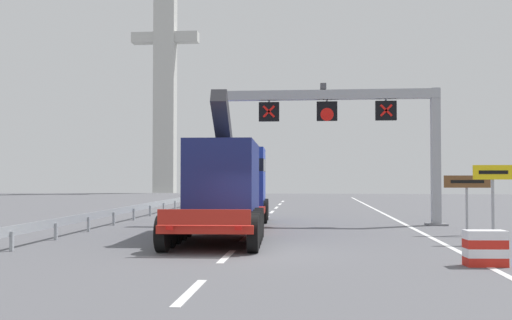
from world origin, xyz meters
The scene contains 10 objects.
ground centered at (0.00, 0.00, 0.00)m, with size 112.00×112.00×0.00m, color #5B5B60.
lane_markings centered at (-0.57, 13.85, 0.01)m, with size 0.20×42.31×0.01m.
edge_line_right centered at (6.20, 12.00, 0.01)m, with size 0.20×63.00×0.01m, color silver.
overhead_lane_gantry centered at (4.02, 10.05, 5.07)m, with size 10.62×0.90×6.63m.
heavy_haul_truck_red centered at (-1.58, 7.17, 1.99)m, with size 3.55×14.15×5.30m.
exit_sign_yellow centered at (7.90, 2.84, 1.96)m, with size 1.32×0.15×2.64m.
tourist_info_sign_brown centered at (7.81, 5.69, 1.77)m, with size 1.74×0.15×2.29m.
crash_barrier_striped centered at (6.15, -2.12, 0.45)m, with size 1.03×0.57×0.90m.
guardrail_left centered at (-7.24, 11.61, 0.56)m, with size 0.13×27.22×0.76m.
bridge_pylon_distant centered at (-17.45, 58.10, 17.18)m, with size 9.00×2.00×33.58m.
Camera 1 is at (1.74, -17.06, 2.27)m, focal length 40.28 mm.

